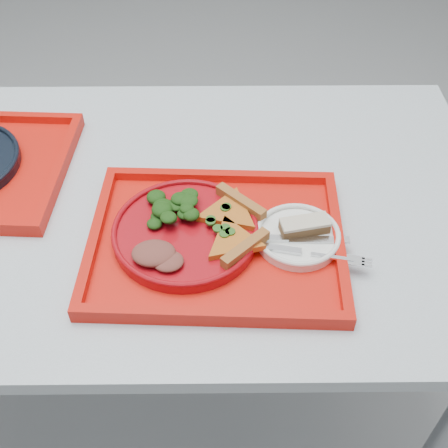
{
  "coord_description": "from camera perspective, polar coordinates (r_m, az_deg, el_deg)",
  "views": [
    {
      "loc": [
        0.26,
        -0.8,
        1.5
      ],
      "look_at": [
        0.27,
        -0.1,
        0.78
      ],
      "focal_mm": 45.0,
      "sensor_mm": 36.0,
      "label": 1
    }
  ],
  "objects": [
    {
      "name": "dessert_bar",
      "position": [
        1.0,
        8.19,
        -0.18
      ],
      "size": [
        0.09,
        0.05,
        0.02
      ],
      "rotation": [
        0.0,
        0.0,
        0.2
      ],
      "color": "#53351B",
      "rests_on": "side_plate"
    },
    {
      "name": "side_plate",
      "position": [
        1.01,
        7.47,
        -1.37
      ],
      "size": [
        0.15,
        0.15,
        0.01
      ],
      "primitive_type": "cylinder",
      "color": "white",
      "rests_on": "tray_main"
    },
    {
      "name": "pizza_slice_b",
      "position": [
        1.02,
        0.53,
        1.38
      ],
      "size": [
        0.17,
        0.17,
        0.02
      ],
      "primitive_type": null,
      "rotation": [
        0.0,
        0.0,
        3.94
      ],
      "color": "orange",
      "rests_on": "dinner_plate"
    },
    {
      "name": "salad_heap",
      "position": [
        1.01,
        -5.32,
        1.84
      ],
      "size": [
        0.09,
        0.08,
        0.04
      ],
      "primitive_type": "ellipsoid",
      "color": "black",
      "rests_on": "dinner_plate"
    },
    {
      "name": "pizza_slice_a",
      "position": [
        0.97,
        0.93,
        -1.58
      ],
      "size": [
        0.15,
        0.16,
        0.02
      ],
      "primitive_type": null,
      "rotation": [
        0.0,
        0.0,
        2.34
      ],
      "color": "orange",
      "rests_on": "dinner_plate"
    },
    {
      "name": "ground",
      "position": [
        1.72,
        -9.33,
        -15.86
      ],
      "size": [
        10.0,
        10.0,
        0.0
      ],
      "primitive_type": "plane",
      "color": "#989CA1",
      "rests_on": "ground"
    },
    {
      "name": "knife",
      "position": [
        0.99,
        7.42,
        -1.49
      ],
      "size": [
        0.19,
        0.02,
        0.01
      ],
      "primitive_type": "cube",
      "rotation": [
        0.0,
        0.0,
        -0.02
      ],
      "color": "silver",
      "rests_on": "side_plate"
    },
    {
      "name": "fork",
      "position": [
        0.97,
        8.72,
        -2.96
      ],
      "size": [
        0.19,
        0.06,
        0.01
      ],
      "primitive_type": "cube",
      "rotation": [
        0.0,
        0.0,
        -0.21
      ],
      "color": "silver",
      "rests_on": "side_plate"
    },
    {
      "name": "dinner_plate",
      "position": [
        1.01,
        -3.93,
        -0.95
      ],
      "size": [
        0.26,
        0.26,
        0.02
      ],
      "primitive_type": "cylinder",
      "color": "#9D0A12",
      "rests_on": "tray_main"
    },
    {
      "name": "meat_portion",
      "position": [
        0.95,
        -7.15,
        -2.96
      ],
      "size": [
        0.08,
        0.06,
        0.02
      ],
      "primitive_type": "ellipsoid",
      "color": "brown",
      "rests_on": "dinner_plate"
    },
    {
      "name": "table",
      "position": [
        1.18,
        -13.14,
        -0.02
      ],
      "size": [
        1.6,
        0.8,
        0.75
      ],
      "color": "#A4AFB8",
      "rests_on": "ground"
    },
    {
      "name": "tray_main",
      "position": [
        1.01,
        -0.79,
        -1.93
      ],
      "size": [
        0.46,
        0.37,
        0.01
      ],
      "primitive_type": "cube",
      "rotation": [
        0.0,
        0.0,
        -0.04
      ],
      "color": "red",
      "rests_on": "table"
    }
  ]
}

